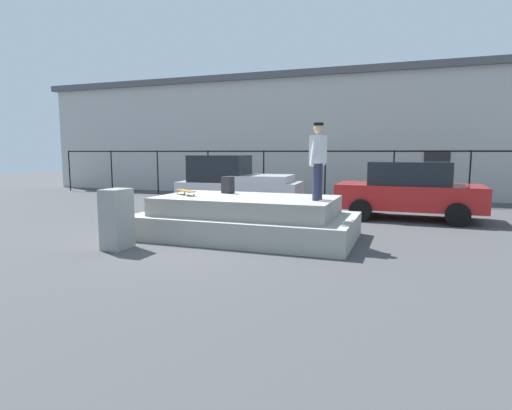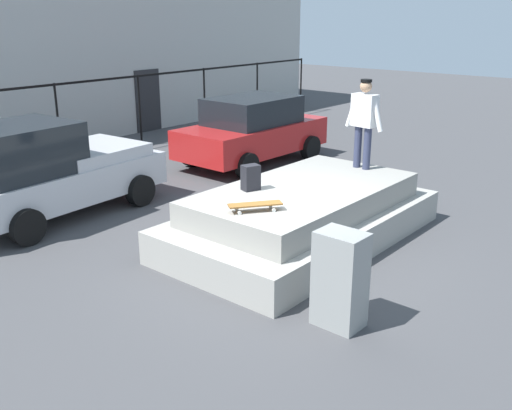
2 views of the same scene
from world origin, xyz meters
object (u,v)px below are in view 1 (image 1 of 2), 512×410
Objects in this scene: skateboard at (185,191)px; utility_box at (117,219)px; skateboarder at (318,156)px; car_silver_pickup_near at (236,183)px; car_red_sedan_mid at (409,190)px; backpack at (228,185)px.

utility_box is at bearing -107.00° from skateboard.
skateboarder is 6.03m from car_silver_pickup_near.
utility_box is (-5.66, -6.24, -0.25)m from car_red_sedan_mid.
utility_box is (-0.57, -1.86, -0.44)m from skateboard.
skateboarder is 4.81m from car_red_sedan_mid.
skateboard is 0.62× the size of utility_box.
backpack reaches higher than utility_box.
skateboarder is at bearing -177.49° from backpack.
skateboard is 4.66m from car_silver_pickup_near.
car_red_sedan_mid reaches higher than utility_box.
car_silver_pickup_near is 5.72m from car_red_sedan_mid.
car_silver_pickup_near is at bearing 97.66° from skateboard.
car_silver_pickup_near is (-1.41, 3.85, -0.25)m from backpack.
backpack reaches higher than skateboard.
car_silver_pickup_near is 6.48m from utility_box.
car_red_sedan_mid is 3.32× the size of utility_box.
car_red_sedan_mid is at bearing -2.32° from car_silver_pickup_near.
backpack is 5.63m from car_red_sedan_mid.
car_red_sedan_mid is (4.30, 3.62, -0.30)m from backpack.
backpack is 0.34× the size of utility_box.
skateboarder reaches higher than utility_box.
backpack is at bearing 164.23° from skateboarder.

